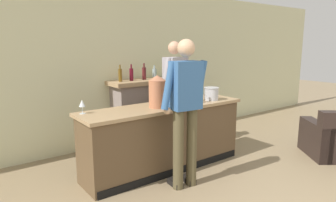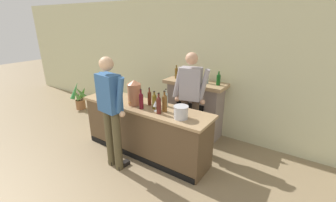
# 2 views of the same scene
# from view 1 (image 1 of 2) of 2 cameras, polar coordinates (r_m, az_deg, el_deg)

# --- Properties ---
(wall_back_panel) EXTENTS (12.00, 0.07, 2.75)m
(wall_back_panel) POSITION_cam_1_polar(r_m,az_deg,el_deg) (5.36, -9.82, 6.31)
(wall_back_panel) COLOR beige
(wall_back_panel) RESTS_ON ground_plane
(bar_counter) EXTENTS (2.48, 0.64, 0.93)m
(bar_counter) POSITION_cam_1_polar(r_m,az_deg,el_deg) (4.32, -0.65, -6.86)
(bar_counter) COLOR brown
(bar_counter) RESTS_ON ground_plane
(fireplace_stone) EXTENTS (1.27, 0.52, 1.45)m
(fireplace_stone) POSITION_cam_1_polar(r_m,az_deg,el_deg) (5.44, -4.69, -1.84)
(fireplace_stone) COLOR gray
(fireplace_stone) RESTS_ON ground_plane
(armchair_black) EXTENTS (1.12, 1.12, 0.80)m
(armchair_black) POSITION_cam_1_polar(r_m,az_deg,el_deg) (5.48, 29.33, -6.61)
(armchair_black) COLOR black
(armchair_black) RESTS_ON ground_plane
(person_customer) EXTENTS (0.66, 0.33, 1.84)m
(person_customer) POSITION_cam_1_polar(r_m,az_deg,el_deg) (3.63, 3.31, -1.23)
(person_customer) COLOR brown
(person_customer) RESTS_ON ground_plane
(person_bartender) EXTENTS (0.65, 0.37, 1.83)m
(person_bartender) POSITION_cam_1_polar(r_m,az_deg,el_deg) (4.98, 1.23, 1.99)
(person_bartender) COLOR brown
(person_bartender) RESTS_ON ground_plane
(copper_dispenser) EXTENTS (0.24, 0.27, 0.44)m
(copper_dispenser) POSITION_cam_1_polar(r_m,az_deg,el_deg) (4.03, -2.04, 1.85)
(copper_dispenser) COLOR #C07451
(copper_dispenser) RESTS_ON bar_counter
(ice_bucket_steel) EXTENTS (0.23, 0.23, 0.20)m
(ice_bucket_steel) POSITION_cam_1_polar(r_m,az_deg,el_deg) (4.63, 8.26, 1.40)
(ice_bucket_steel) COLOR silver
(ice_bucket_steel) RESTS_ON bar_counter
(wine_bottle_port_short) EXTENTS (0.08, 0.08, 0.30)m
(wine_bottle_port_short) POSITION_cam_1_polar(r_m,az_deg,el_deg) (4.31, 2.01, 1.31)
(wine_bottle_port_short) COLOR brown
(wine_bottle_port_short) RESTS_ON bar_counter
(wine_bottle_rose_blush) EXTENTS (0.07, 0.07, 0.34)m
(wine_bottle_rose_blush) POSITION_cam_1_polar(r_m,az_deg,el_deg) (4.33, 5.08, 1.55)
(wine_bottle_rose_blush) COLOR #531E18
(wine_bottle_rose_blush) RESTS_ON bar_counter
(wine_bottle_chardonnay_pale) EXTENTS (0.08, 0.08, 0.35)m
(wine_bottle_chardonnay_pale) POSITION_cam_1_polar(r_m,az_deg,el_deg) (4.44, 4.33, 1.82)
(wine_bottle_chardonnay_pale) COLOR brown
(wine_bottle_chardonnay_pale) RESTS_ON bar_counter
(wine_bottle_merlot_tall) EXTENTS (0.06, 0.06, 0.31)m
(wine_bottle_merlot_tall) POSITION_cam_1_polar(r_m,az_deg,el_deg) (4.28, -0.43, 1.27)
(wine_bottle_merlot_tall) COLOR #572213
(wine_bottle_merlot_tall) RESTS_ON bar_counter
(wine_bottle_burgundy_dark) EXTENTS (0.07, 0.07, 0.31)m
(wine_bottle_burgundy_dark) POSITION_cam_1_polar(r_m,az_deg,el_deg) (4.52, 1.50, 1.76)
(wine_bottle_burgundy_dark) COLOR #A5B9AF
(wine_bottle_burgundy_dark) RESTS_ON bar_counter
(wine_bottle_riesling_slim) EXTENTS (0.07, 0.07, 0.34)m
(wine_bottle_riesling_slim) POSITION_cam_1_polar(r_m,az_deg,el_deg) (4.10, 1.31, 1.04)
(wine_bottle_riesling_slim) COLOR maroon
(wine_bottle_riesling_slim) RESTS_ON bar_counter
(wine_glass_front_right) EXTENTS (0.08, 0.08, 0.18)m
(wine_glass_front_right) POSITION_cam_1_polar(r_m,az_deg,el_deg) (4.31, 3.63, 1.18)
(wine_glass_front_right) COLOR silver
(wine_glass_front_right) RESTS_ON bar_counter
(wine_glass_front_left) EXTENTS (0.08, 0.08, 0.17)m
(wine_glass_front_left) POSITION_cam_1_polar(r_m,az_deg,el_deg) (3.82, -16.05, -0.54)
(wine_glass_front_left) COLOR silver
(wine_glass_front_left) RESTS_ON bar_counter
(wine_glass_near_bucket) EXTENTS (0.08, 0.08, 0.17)m
(wine_glass_near_bucket) POSITION_cam_1_polar(r_m,az_deg,el_deg) (4.39, 0.31, 1.28)
(wine_glass_near_bucket) COLOR silver
(wine_glass_near_bucket) RESTS_ON bar_counter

